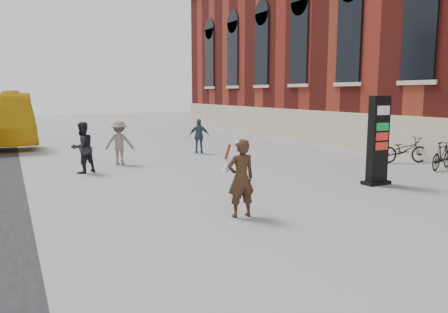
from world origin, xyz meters
name	(u,v)px	position (x,y,z in m)	size (l,w,h in m)	color
ground	(267,211)	(0.00, 0.00, 0.00)	(100.00, 100.00, 0.00)	#9E9EA3
info_pylon	(378,141)	(4.56, 1.11, 1.33)	(0.86, 0.44, 2.67)	black
woman	(241,177)	(-0.78, -0.13, 0.90)	(0.68, 0.63, 1.75)	black
pedestrian_a	(82,148)	(-3.09, 7.00, 0.88)	(0.86, 0.67, 1.76)	black
pedestrian_b	(119,143)	(-1.53, 8.32, 0.84)	(1.09, 0.63, 1.69)	#79685F
pedestrian_c	(199,136)	(2.45, 9.79, 0.79)	(0.92, 0.38, 1.57)	#364A5A
bike_5	(442,156)	(8.60, 1.97, 0.51)	(0.48, 1.69, 1.02)	black
bike_6	(404,150)	(8.60, 3.66, 0.51)	(0.68, 1.94, 1.02)	black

